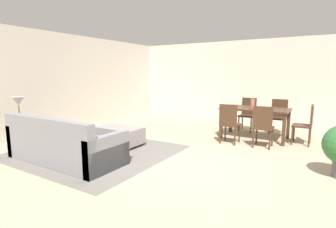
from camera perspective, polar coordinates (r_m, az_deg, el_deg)
The scene contains 15 objects.
ground_plane at distance 4.73m, azimuth 5.86°, elevation -11.00°, with size 10.80×10.80×0.00m, color tan.
wall_back at distance 9.22m, azimuth 19.70°, elevation 6.82°, with size 9.00×0.12×2.70m, color beige.
wall_left at distance 7.84m, azimuth -23.45°, elevation 6.32°, with size 0.12×11.00×2.70m, color beige.
area_rug at distance 5.64m, azimuth -15.57°, elevation -7.91°, with size 3.00×2.80×0.01m, color slate.
couch at distance 5.17m, azimuth -21.94°, elevation -6.55°, with size 2.26×0.93×0.86m.
ottoman_table at distance 6.00m, azimuth -10.68°, elevation -4.45°, with size 1.08×0.58×0.41m.
side_table at distance 6.33m, azimuth -29.57°, elevation -2.60°, with size 0.40×0.40×0.60m.
table_lamp at distance 6.26m, azimuth -29.95°, elevation 2.25°, with size 0.26×0.26×0.53m.
dining_table at distance 6.76m, azimuth 18.53°, elevation 0.44°, with size 1.57×0.88×0.76m.
dining_chair_near_left at distance 6.09m, azimuth 13.25°, elevation -1.61°, with size 0.40×0.40×0.92m.
dining_chair_near_right at distance 5.95m, azimuth 20.06°, elevation -2.15°, with size 0.41×0.41×0.92m.
dining_chair_far_left at distance 7.65m, azimuth 17.08°, elevation 0.37°, with size 0.41×0.41×0.92m.
dining_chair_far_right at distance 7.51m, azimuth 23.06°, elevation -0.11°, with size 0.40×0.40×0.92m.
dining_chair_head_east at distance 6.62m, azimuth 28.06°, elevation -1.59°, with size 0.40×0.40×0.92m.
vase_centerpiece at distance 6.71m, azimuth 18.03°, elevation 2.22°, with size 0.10×0.10×0.23m, color #B26659.
Camera 1 is at (1.91, -4.02, 1.61)m, focal length 27.84 mm.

